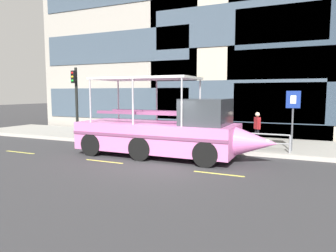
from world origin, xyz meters
TOP-DOWN VIEW (x-y plane):
  - ground_plane at (0.00, 0.00)m, footprint 120.00×120.00m
  - sidewalk at (0.00, 5.60)m, footprint 32.00×4.80m
  - curb_edge at (0.00, 3.11)m, footprint 32.00×0.18m
  - lane_centreline at (-0.00, -0.58)m, footprint 25.80×0.12m
  - curb_guardrail at (-1.42, 3.45)m, footprint 11.90×0.09m
  - traffic_light_pole at (-7.36, 3.60)m, footprint 0.24×0.46m
  - parking_sign at (4.53, 3.95)m, footprint 0.60×0.12m
  - duck_tour_boat at (-0.45, 1.35)m, footprint 8.82×2.62m
  - pedestrian_near_bow at (2.87, 4.89)m, footprint 0.35×0.37m

SIDE VIEW (x-z plane):
  - ground_plane at x=0.00m, z-range 0.00..0.00m
  - lane_centreline at x=0.00m, z-range 0.00..0.01m
  - sidewalk at x=0.00m, z-range 0.00..0.18m
  - curb_edge at x=0.00m, z-range 0.00..0.18m
  - curb_guardrail at x=-1.42m, z-range 0.32..1.13m
  - duck_tour_boat at x=-0.45m, z-range -0.63..2.85m
  - pedestrian_near_bow at x=2.87m, z-range 0.35..2.02m
  - parking_sign at x=4.53m, z-range 0.66..3.37m
  - traffic_light_pole at x=-7.36m, z-range 0.61..4.70m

